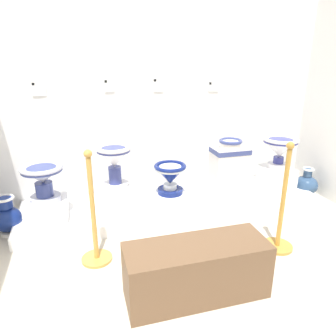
# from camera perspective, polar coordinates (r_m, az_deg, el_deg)

# --- Properties ---
(ground_plane) EXTENTS (5.67, 5.42, 0.02)m
(ground_plane) POSITION_cam_1_polar(r_m,az_deg,el_deg) (2.37, 12.27, -23.56)
(ground_plane) COLOR beige
(wall_back) EXTENTS (3.87, 0.06, 2.97)m
(wall_back) POSITION_cam_1_polar(r_m,az_deg,el_deg) (3.56, -1.07, 17.70)
(wall_back) COLOR white
(wall_back) RESTS_ON ground_plane
(display_platform) EXTENTS (3.16, 0.79, 0.13)m
(display_platform) POSITION_cam_1_polar(r_m,az_deg,el_deg) (3.48, 0.94, -6.62)
(display_platform) COLOR white
(display_platform) RESTS_ON ground_plane
(plinth_block_broad_patterned) EXTENTS (0.38, 0.39, 0.17)m
(plinth_block_broad_patterned) POSITION_cam_1_polar(r_m,az_deg,el_deg) (3.26, -20.96, -6.93)
(plinth_block_broad_patterned) COLOR white
(plinth_block_broad_patterned) RESTS_ON display_platform
(antique_toilet_broad_patterned) EXTENTS (0.38, 0.38, 0.36)m
(antique_toilet_broad_patterned) POSITION_cam_1_polar(r_m,az_deg,el_deg) (3.14, -21.67, -1.53)
(antique_toilet_broad_patterned) COLOR silver
(antique_toilet_broad_patterned) RESTS_ON plinth_block_broad_patterned
(plinth_block_central_ornate) EXTENTS (0.31, 0.35, 0.21)m
(plinth_block_central_ornate) POSITION_cam_1_polar(r_m,az_deg,el_deg) (3.30, -9.31, -5.13)
(plinth_block_central_ornate) COLOR white
(plinth_block_central_ornate) RESTS_ON display_platform
(antique_toilet_central_ornate) EXTENTS (0.35, 0.35, 0.44)m
(antique_toilet_central_ornate) POSITION_cam_1_polar(r_m,az_deg,el_deg) (3.16, -9.70, 1.56)
(antique_toilet_central_ornate) COLOR white
(antique_toilet_central_ornate) RESTS_ON plinth_block_central_ornate
(plinth_block_leftmost) EXTENTS (0.37, 0.30, 0.05)m
(plinth_block_leftmost) POSITION_cam_1_polar(r_m,az_deg,el_deg) (3.49, 0.39, -4.90)
(plinth_block_leftmost) COLOR white
(plinth_block_leftmost) RESTS_ON display_platform
(antique_toilet_leftmost) EXTENTS (0.35, 0.35, 0.33)m
(antique_toilet_leftmost) POSITION_cam_1_polar(r_m,az_deg,el_deg) (3.40, 0.39, -1.31)
(antique_toilet_leftmost) COLOR navy
(antique_toilet_leftmost) RESTS_ON plinth_block_leftmost
(plinth_block_pale_glazed) EXTENTS (0.33, 0.33, 0.16)m
(plinth_block_pale_glazed) POSITION_cam_1_polar(r_m,az_deg,el_deg) (3.58, 10.67, -3.68)
(plinth_block_pale_glazed) COLOR white
(plinth_block_pale_glazed) RESTS_ON display_platform
(antique_toilet_pale_glazed) EXTENTS (0.38, 0.27, 0.48)m
(antique_toilet_pale_glazed) POSITION_cam_1_polar(r_m,az_deg,el_deg) (3.47, 11.00, 1.21)
(antique_toilet_pale_glazed) COLOR white
(antique_toilet_pale_glazed) RESTS_ON plinth_block_pale_glazed
(plinth_block_tall_cobalt) EXTENTS (0.32, 0.37, 0.23)m
(plinth_block_tall_cobalt) POSITION_cam_1_polar(r_m,az_deg,el_deg) (3.97, 18.95, -1.50)
(plinth_block_tall_cobalt) COLOR white
(plinth_block_tall_cobalt) RESTS_ON display_platform
(antique_toilet_tall_cobalt) EXTENTS (0.40, 0.40, 0.36)m
(antique_toilet_tall_cobalt) POSITION_cam_1_polar(r_m,az_deg,el_deg) (3.86, 19.53, 3.52)
(antique_toilet_tall_cobalt) COLOR white
(antique_toilet_tall_cobalt) RESTS_ON plinth_block_tall_cobalt
(info_placard_first) EXTENTS (0.13, 0.01, 0.14)m
(info_placard_first) POSITION_cam_1_polar(r_m,az_deg,el_deg) (3.43, -22.34, 13.15)
(info_placard_first) COLOR white
(info_placard_second) EXTENTS (0.10, 0.01, 0.13)m
(info_placard_second) POSITION_cam_1_polar(r_m,az_deg,el_deg) (3.43, -10.58, 14.45)
(info_placard_second) COLOR white
(info_placard_third) EXTENTS (0.11, 0.01, 0.15)m
(info_placard_third) POSITION_cam_1_polar(r_m,az_deg,el_deg) (3.52, -1.77, 14.81)
(info_placard_third) COLOR white
(info_placard_fourth) EXTENTS (0.12, 0.01, 0.11)m
(info_placard_fourth) POSITION_cam_1_polar(r_m,az_deg,el_deg) (3.73, 8.18, 14.38)
(info_placard_fourth) COLOR white
(decorative_vase_spare) EXTENTS (0.26, 0.26, 0.38)m
(decorative_vase_spare) POSITION_cam_1_polar(r_m,az_deg,el_deg) (3.35, -26.96, -7.97)
(decorative_vase_spare) COLOR white
(decorative_vase_spare) RESTS_ON ground_plane
(decorative_vase_corner) EXTENTS (0.27, 0.27, 0.36)m
(decorative_vase_corner) POSITION_cam_1_polar(r_m,az_deg,el_deg) (4.12, 23.63, -2.74)
(decorative_vase_corner) COLOR white
(decorative_vase_corner) RESTS_ON ground_plane
(stanchion_post_near_left) EXTENTS (0.25, 0.25, 0.95)m
(stanchion_post_near_left) POSITION_cam_1_polar(r_m,az_deg,el_deg) (2.64, -13.11, -10.80)
(stanchion_post_near_left) COLOR gold
(stanchion_post_near_left) RESTS_ON ground_plane
(stanchion_post_near_right) EXTENTS (0.26, 0.26, 0.96)m
(stanchion_post_near_right) POSITION_cam_1_polar(r_m,az_deg,el_deg) (2.90, 19.63, -8.76)
(stanchion_post_near_right) COLOR gold
(stanchion_post_near_right) RESTS_ON ground_plane
(museum_bench) EXTENTS (0.98, 0.36, 0.40)m
(museum_bench) POSITION_cam_1_polar(r_m,az_deg,el_deg) (2.30, 5.15, -17.87)
(museum_bench) COLOR brown
(museum_bench) RESTS_ON ground_plane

